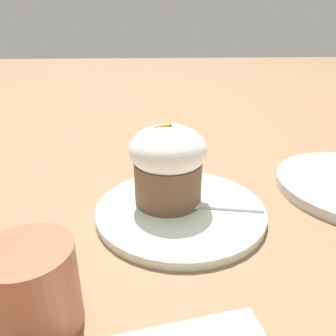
{
  "coord_description": "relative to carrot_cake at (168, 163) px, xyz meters",
  "views": [
    {
      "loc": [
        0.04,
        0.37,
        0.24
      ],
      "look_at": [
        0.02,
        -0.02,
        0.06
      ],
      "focal_mm": 35.0,
      "sensor_mm": 36.0,
      "label": 1
    }
  ],
  "objects": [
    {
      "name": "coffee_cup",
      "position": [
        0.12,
        0.18,
        -0.03
      ],
      "size": [
        0.1,
        0.07,
        0.08
      ],
      "color": "#9E563D",
      "rests_on": "ground_plane"
    },
    {
      "name": "dessert_plate",
      "position": [
        -0.02,
        0.02,
        -0.06
      ],
      "size": [
        0.22,
        0.22,
        0.01
      ],
      "color": "silver",
      "rests_on": "ground_plane"
    },
    {
      "name": "spoon",
      "position": [
        -0.04,
        0.02,
        -0.05
      ],
      "size": [
        0.12,
        0.04,
        0.01
      ],
      "color": "silver",
      "rests_on": "dessert_plate"
    },
    {
      "name": "carrot_cake",
      "position": [
        0.0,
        0.0,
        0.0
      ],
      "size": [
        0.1,
        0.1,
        0.11
      ],
      "color": "brown",
      "rests_on": "dessert_plate"
    },
    {
      "name": "ground_plane",
      "position": [
        -0.02,
        0.02,
        -0.07
      ],
      "size": [
        4.0,
        4.0,
        0.0
      ],
      "primitive_type": "plane",
      "color": "#846042"
    }
  ]
}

